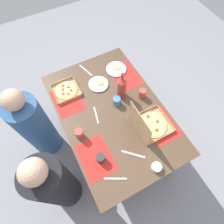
# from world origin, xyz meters

# --- Properties ---
(ground_plane) EXTENTS (6.00, 6.00, 0.00)m
(ground_plane) POSITION_xyz_m (0.00, 0.00, 0.00)
(ground_plane) COLOR gray
(dining_table) EXTENTS (1.46, 0.97, 0.75)m
(dining_table) POSITION_xyz_m (0.00, 0.00, 0.64)
(dining_table) COLOR #3F3328
(dining_table) RESTS_ON ground_plane
(placemat_near_left) EXTENTS (0.36, 0.26, 0.00)m
(placemat_near_left) POSITION_xyz_m (-0.33, -0.33, 0.75)
(placemat_near_left) COLOR red
(placemat_near_left) RESTS_ON dining_table
(placemat_near_right) EXTENTS (0.36, 0.26, 0.00)m
(placemat_near_right) POSITION_xyz_m (0.33, -0.33, 0.75)
(placemat_near_right) COLOR red
(placemat_near_right) RESTS_ON dining_table
(placemat_far_left) EXTENTS (0.36, 0.26, 0.00)m
(placemat_far_left) POSITION_xyz_m (-0.33, 0.33, 0.75)
(placemat_far_left) COLOR red
(placemat_far_left) RESTS_ON dining_table
(placemat_far_right) EXTENTS (0.36, 0.26, 0.00)m
(placemat_far_right) POSITION_xyz_m (0.33, 0.33, 0.75)
(placemat_far_right) COLOR red
(placemat_far_right) RESTS_ON dining_table
(pizza_box_corner_left) EXTENTS (0.31, 0.33, 0.34)m
(pizza_box_corner_left) POSITION_xyz_m (-0.30, -0.23, 0.80)
(pizza_box_corner_left) COLOR tan
(pizza_box_corner_left) RESTS_ON dining_table
(pizza_box_edge_far) EXTENTS (0.26, 0.26, 0.04)m
(pizza_box_edge_far) POSITION_xyz_m (0.44, 0.30, 0.76)
(pizza_box_edge_far) COLOR tan
(pizza_box_edge_far) RESTS_ON dining_table
(plate_middle) EXTENTS (0.22, 0.22, 0.03)m
(plate_middle) POSITION_xyz_m (0.45, -0.29, 0.76)
(plate_middle) COLOR white
(plate_middle) RESTS_ON dining_table
(plate_far_right) EXTENTS (0.21, 0.21, 0.03)m
(plate_far_right) POSITION_xyz_m (0.36, -0.03, 0.76)
(plate_far_right) COLOR white
(plate_far_right) RESTS_ON dining_table
(soda_bottle) EXTENTS (0.09, 0.09, 0.32)m
(soda_bottle) POSITION_xyz_m (0.13, -0.18, 0.88)
(soda_bottle) COLOR #B2382D
(soda_bottle) RESTS_ON dining_table
(cup_spare) EXTENTS (0.07, 0.07, 0.10)m
(cup_spare) POSITION_xyz_m (0.02, -0.35, 0.80)
(cup_spare) COLOR #BF4742
(cup_spare) RESTS_ON dining_table
(cup_red) EXTENTS (0.07, 0.07, 0.11)m
(cup_red) POSITION_xyz_m (-0.08, 0.37, 0.80)
(cup_red) COLOR #BF4742
(cup_red) RESTS_ON dining_table
(cup_dark) EXTENTS (0.08, 0.08, 0.09)m
(cup_dark) POSITION_xyz_m (0.06, -0.09, 0.79)
(cup_dark) COLOR teal
(cup_dark) RESTS_ON dining_table
(cup_clear_right) EXTENTS (0.08, 0.08, 0.09)m
(cup_clear_right) POSITION_xyz_m (-0.36, 0.30, 0.79)
(cup_clear_right) COLOR #333338
(cup_clear_right) RESTS_ON dining_table
(condiment_bowl) EXTENTS (0.08, 0.08, 0.05)m
(condiment_bowl) POSITION_xyz_m (-0.64, -0.08, 0.77)
(condiment_bowl) COLOR white
(condiment_bowl) RESTS_ON dining_table
(fork_by_far_right) EXTENTS (0.19, 0.06, 0.00)m
(fork_by_far_right) POSITION_xyz_m (0.04, 0.15, 0.75)
(fork_by_far_right) COLOR #B7B7BC
(fork_by_far_right) RESTS_ON dining_table
(knife_by_near_right) EXTENTS (0.16, 0.16, 0.00)m
(knife_by_near_right) POSITION_xyz_m (-0.45, 0.03, 0.75)
(knife_by_near_right) COLOR #B7B7BC
(knife_by_near_right) RESTS_ON dining_table
(fork_by_near_left) EXTENTS (0.10, 0.17, 0.00)m
(fork_by_near_left) POSITION_xyz_m (-0.56, 0.26, 0.75)
(fork_by_near_left) COLOR #B7B7BC
(fork_by_near_left) RESTS_ON dining_table
(knife_by_far_left) EXTENTS (0.21, 0.08, 0.00)m
(knife_by_far_left) POSITION_xyz_m (0.59, 0.01, 0.75)
(knife_by_far_left) COLOR #B7B7BC
(knife_by_far_left) RESTS_ON dining_table
(diner_left_seat) EXTENTS (0.32, 0.32, 1.22)m
(diner_left_seat) POSITION_xyz_m (-0.33, 0.74, 0.55)
(diner_left_seat) COLOR black
(diner_left_seat) RESTS_ON ground_plane
(diner_right_seat) EXTENTS (0.32, 0.32, 1.15)m
(diner_right_seat) POSITION_xyz_m (0.33, 0.74, 0.52)
(diner_right_seat) COLOR #33598C
(diner_right_seat) RESTS_ON ground_plane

